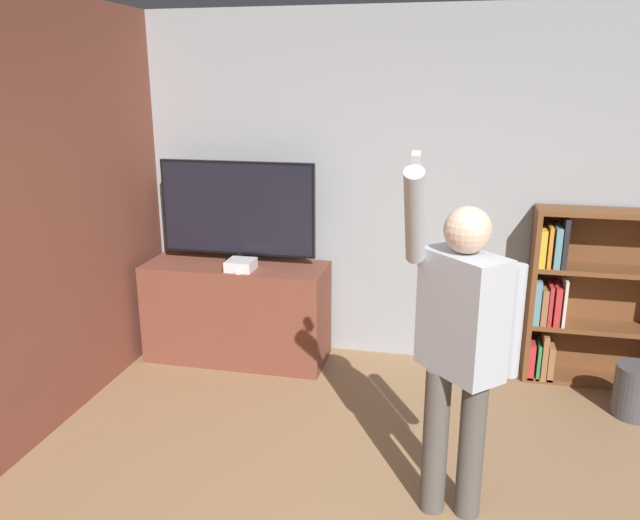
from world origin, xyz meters
The scene contains 9 objects.
wall_back centered at (0.01, 2.81, 1.35)m, with size 6.42×0.09×2.70m.
wall_side_brick centered at (-2.24, 1.39, 1.35)m, with size 0.06×4.38×2.70m.
tv_ledge centered at (-1.42, 2.44, 0.39)m, with size 1.43×0.53×0.79m.
television centered at (-1.42, 2.53, 1.20)m, with size 1.23×0.22×0.80m.
game_console centered at (-1.33, 2.32, 0.83)m, with size 0.20×0.20×0.08m.
remote_loose centered at (-1.33, 2.27, 0.80)m, with size 0.08×0.14×0.02m.
bookshelf centered at (1.18, 2.63, 0.64)m, with size 0.97×0.28×1.31m.
person centered at (0.30, 0.89, 0.98)m, with size 0.56×0.53×1.89m.
waste_bin centered at (1.49, 2.15, 0.18)m, with size 0.29×0.29×0.36m.
Camera 1 is at (0.24, -1.97, 2.18)m, focal length 35.00 mm.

